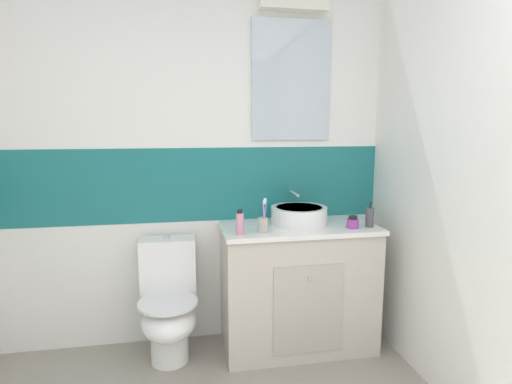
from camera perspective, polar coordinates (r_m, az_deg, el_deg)
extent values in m
cube|color=white|center=(3.05, -8.16, -11.56)|extent=(3.20, 0.10, 0.85)
cube|color=#1E7272|center=(2.88, -8.47, 1.09)|extent=(3.20, 0.10, 0.50)
cube|color=white|center=(2.88, -8.88, 17.56)|extent=(3.20, 0.10, 1.15)
cube|color=silver|center=(2.91, 4.90, 15.06)|extent=(0.55, 0.02, 0.80)
cube|color=white|center=(2.96, 5.25, 24.40)|extent=(0.46, 0.10, 0.08)
cube|color=white|center=(2.17, 31.39, 1.22)|extent=(0.10, 3.48, 2.50)
cube|color=beige|center=(2.88, 5.76, -13.08)|extent=(1.00, 0.49, 0.82)
cube|color=white|center=(2.74, 5.96, -4.90)|extent=(1.02, 0.51, 0.03)
cube|color=#B6AD9F|center=(2.68, 7.27, -15.82)|extent=(0.45, 0.01, 0.57)
cylinder|color=silver|center=(2.59, 7.47, -11.85)|extent=(0.02, 0.02, 0.03)
cylinder|color=white|center=(2.77, 5.94, -3.21)|extent=(0.37, 0.37, 0.11)
cylinder|color=#B3B3B8|center=(2.76, 5.95, -2.17)|extent=(0.31, 0.31, 0.01)
cylinder|color=silver|center=(2.97, 4.77, -1.66)|extent=(0.03, 0.03, 0.19)
cylinder|color=silver|center=(2.86, 5.34, -0.22)|extent=(0.02, 0.17, 0.02)
cylinder|color=white|center=(2.89, -11.80, -20.23)|extent=(0.24, 0.24, 0.18)
ellipsoid|color=white|center=(2.76, -11.95, -17.01)|extent=(0.34, 0.42, 0.22)
cylinder|color=white|center=(2.71, -12.04, -14.69)|extent=(0.37, 0.37, 0.02)
cube|color=white|center=(2.84, -12.06, -9.84)|extent=(0.36, 0.17, 0.37)
cylinder|color=silver|center=(2.79, -12.19, -6.12)|extent=(0.04, 0.04, 0.02)
cylinder|color=#B2ADA3|center=(2.54, 0.94, -4.57)|extent=(0.06, 0.06, 0.09)
cylinder|color=#D872BF|center=(2.52, 1.13, -3.22)|extent=(0.02, 0.04, 0.16)
cube|color=white|center=(2.50, 1.13, -1.39)|extent=(0.01, 0.02, 0.03)
cylinder|color=#338CD8|center=(2.53, 1.23, -3.08)|extent=(0.04, 0.03, 0.17)
cube|color=white|center=(2.51, 1.24, -1.16)|extent=(0.02, 0.02, 0.03)
cylinder|color=#4C4C51|center=(2.77, 15.39, -3.40)|extent=(0.05, 0.05, 0.12)
cylinder|color=#262626|center=(2.76, 15.46, -1.79)|extent=(0.01, 0.01, 0.04)
cylinder|color=#262626|center=(2.74, 15.58, -1.46)|extent=(0.01, 0.02, 0.01)
cylinder|color=pink|center=(2.49, -2.24, -4.40)|extent=(0.05, 0.05, 0.13)
cylinder|color=black|center=(2.47, -2.25, -2.70)|extent=(0.03, 0.03, 0.02)
cylinder|color=#993F99|center=(2.72, 13.18, -4.24)|extent=(0.08, 0.08, 0.06)
cylinder|color=black|center=(2.71, 13.22, -3.43)|extent=(0.05, 0.05, 0.02)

